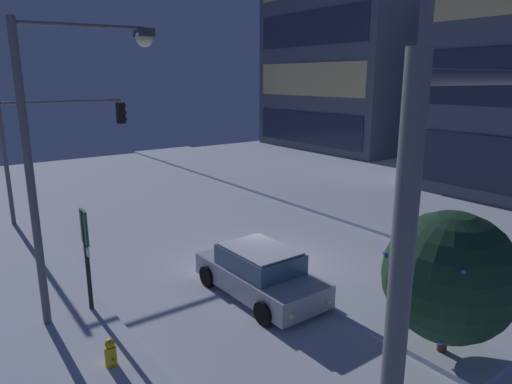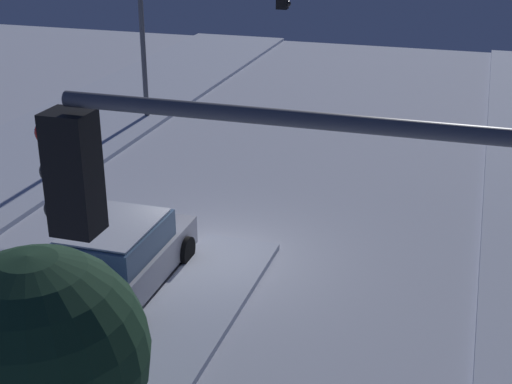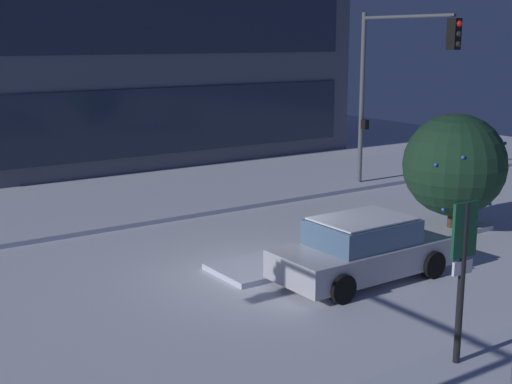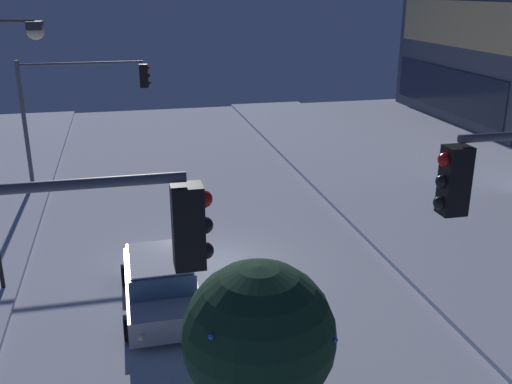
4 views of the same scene
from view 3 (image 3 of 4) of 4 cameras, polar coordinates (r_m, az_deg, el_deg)
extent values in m
plane|color=silver|center=(17.03, -0.02, -6.76)|extent=(52.00, 52.00, 0.00)
cube|color=silver|center=(23.98, -11.19, -1.14)|extent=(52.00, 5.20, 0.14)
cube|color=silver|center=(19.35, 8.58, -4.31)|extent=(9.00, 1.80, 0.14)
cube|color=#232D42|center=(30.81, -6.00, 5.88)|extent=(17.24, 0.10, 2.83)
cube|color=#232D42|center=(30.63, -6.18, 13.80)|extent=(17.24, 0.10, 2.83)
cube|color=#B7B7C1|center=(16.79, 8.58, -5.28)|extent=(4.37, 1.91, 0.66)
cube|color=slate|center=(16.61, 8.65, -3.27)|extent=(2.37, 1.71, 0.60)
cube|color=white|center=(16.53, 8.69, -2.16)|extent=(2.19, 1.60, 0.04)
sphere|color=#F9E5B2|center=(18.73, 12.16, -3.66)|extent=(0.16, 0.16, 0.16)
sphere|color=#F9E5B2|center=(17.92, 15.14, -4.54)|extent=(0.16, 0.16, 0.16)
cylinder|color=black|center=(18.45, 9.83, -4.34)|extent=(0.66, 0.22, 0.66)
cylinder|color=black|center=(17.23, 14.23, -5.76)|extent=(0.66, 0.22, 0.66)
cylinder|color=black|center=(16.63, 2.69, -6.04)|extent=(0.66, 0.22, 0.66)
cylinder|color=black|center=(15.27, 7.02, -7.84)|extent=(0.66, 0.22, 0.66)
cylinder|color=#565960|center=(27.02, 8.61, 7.33)|extent=(0.18, 0.18, 6.53)
cylinder|color=#565960|center=(25.42, 12.17, 13.81)|extent=(0.12, 4.22, 0.12)
cube|color=black|center=(24.00, 15.84, 12.29)|extent=(0.32, 0.36, 1.00)
sphere|color=red|center=(23.88, 16.24, 13.03)|extent=(0.20, 0.20, 0.20)
sphere|color=black|center=(23.88, 16.19, 12.27)|extent=(0.20, 0.20, 0.20)
sphere|color=black|center=(23.88, 16.14, 11.50)|extent=(0.20, 0.20, 0.20)
cube|color=black|center=(26.94, 8.87, 5.46)|extent=(0.20, 0.24, 0.36)
cylinder|color=black|center=(12.35, 16.36, -7.52)|extent=(0.12, 0.12, 2.97)
cube|color=#144C2D|center=(12.05, 16.65, -2.97)|extent=(0.55, 0.08, 0.94)
cube|color=white|center=(12.23, 16.47, -5.91)|extent=(0.44, 0.06, 0.24)
cylinder|color=#473323|center=(21.39, 15.62, -2.18)|extent=(0.22, 0.22, 0.74)
sphere|color=#193823|center=(21.05, 15.88, 2.14)|extent=(2.98, 2.98, 2.98)
sphere|color=blue|center=(19.63, 14.44, 2.17)|extent=(0.10, 0.10, 0.10)
sphere|color=blue|center=(21.06, 18.54, -0.97)|extent=(0.10, 0.10, 0.10)
sphere|color=blue|center=(20.98, 19.65, 3.76)|extent=(0.10, 0.10, 0.10)
sphere|color=blue|center=(20.31, 15.01, -1.39)|extent=(0.10, 0.10, 0.10)
sphere|color=blue|center=(22.41, 14.91, 3.51)|extent=(0.10, 0.10, 0.10)
sphere|color=blue|center=(19.58, 16.53, 2.73)|extent=(0.10, 0.10, 0.10)
camera|label=1|loc=(21.48, 45.58, 10.72)|focal=32.12mm
camera|label=2|loc=(29.50, 17.57, 16.06)|focal=51.06mm
camera|label=4|loc=(27.67, 33.38, 16.04)|focal=40.62mm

